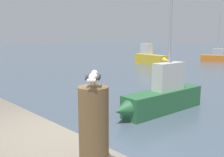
{
  "coord_description": "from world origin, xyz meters",
  "views": [
    {
      "loc": [
        3.05,
        -2.07,
        2.59
      ],
      "look_at": [
        1.17,
        -0.28,
        2.14
      ],
      "focal_mm": 41.45,
      "sensor_mm": 36.0,
      "label": 1
    }
  ],
  "objects_px": {
    "mooring_post": "(94,132)",
    "seagull": "(93,77)",
    "boat_green": "(161,96)",
    "boat_yellow": "(151,58)",
    "boat_orange": "(222,57)"
  },
  "relations": [
    {
      "from": "boat_yellow",
      "to": "boat_green",
      "type": "distance_m",
      "value": 13.75
    },
    {
      "from": "boat_yellow",
      "to": "boat_green",
      "type": "relative_size",
      "value": 0.84
    },
    {
      "from": "seagull",
      "to": "boat_yellow",
      "type": "relative_size",
      "value": 0.08
    },
    {
      "from": "boat_green",
      "to": "mooring_post",
      "type": "bearing_deg",
      "value": -60.64
    },
    {
      "from": "boat_orange",
      "to": "boat_green",
      "type": "bearing_deg",
      "value": -72.59
    },
    {
      "from": "mooring_post",
      "to": "seagull",
      "type": "xyz_separation_m",
      "value": [
        -0.0,
        0.0,
        0.55
      ]
    },
    {
      "from": "seagull",
      "to": "boat_orange",
      "type": "distance_m",
      "value": 23.78
    },
    {
      "from": "mooring_post",
      "to": "boat_green",
      "type": "distance_m",
      "value": 6.26
    },
    {
      "from": "mooring_post",
      "to": "boat_green",
      "type": "xyz_separation_m",
      "value": [
        -3.02,
        5.38,
        -1.09
      ]
    },
    {
      "from": "mooring_post",
      "to": "boat_yellow",
      "type": "height_order",
      "value": "mooring_post"
    },
    {
      "from": "seagull",
      "to": "mooring_post",
      "type": "bearing_deg",
      "value": -45.8
    },
    {
      "from": "boat_yellow",
      "to": "seagull",
      "type": "bearing_deg",
      "value": -53.87
    },
    {
      "from": "boat_green",
      "to": "boat_orange",
      "type": "bearing_deg",
      "value": 107.41
    },
    {
      "from": "boat_yellow",
      "to": "boat_green",
      "type": "bearing_deg",
      "value": -50.84
    },
    {
      "from": "seagull",
      "to": "boat_green",
      "type": "distance_m",
      "value": 6.38
    }
  ]
}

